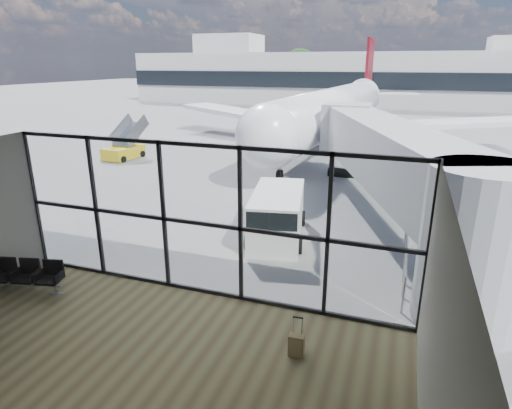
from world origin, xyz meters
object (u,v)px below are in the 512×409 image
Objects in this scene: airliner at (336,109)px; service_van at (277,215)px; belt_loader at (283,139)px; mobile_stairs at (124,150)px; seating_row at (28,274)px; suitcase at (296,345)px.

service_van is (1.41, -21.84, -1.83)m from airliner.
mobile_stairs is at bearing -153.35° from belt_loader.
mobile_stairs is at bearing 133.17° from service_van.
service_van is at bearing -87.11° from belt_loader.
mobile_stairs is at bearing -134.84° from airliner.
mobile_stairs is at bearing 104.11° from seating_row.
seating_row is 24.44m from belt_loader.
airliner is 7.84× the size of service_van.
mobile_stairs is (-13.05, -11.46, -2.21)m from airliner.
belt_loader is at bearing -129.49° from airliner.
suitcase is 0.22× the size of service_van.
service_van is at bearing 34.07° from seating_row.
suitcase is at bearing -15.38° from seating_row.
airliner reaches higher than service_van.
seating_row is 8.33m from suitcase.
suitcase is (8.32, -0.32, -0.24)m from seating_row.
suitcase is 24.01m from mobile_stairs.
service_van is 17.80m from mobile_stairs.
mobile_stairs is at bearing 131.34° from suitcase.
seating_row is 18.79m from mobile_stairs.
suitcase is 0.03× the size of airliner.
suitcase is 25.83m from belt_loader.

